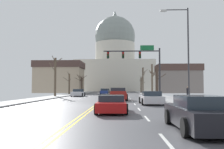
% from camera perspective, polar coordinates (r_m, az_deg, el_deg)
% --- Properties ---
extents(ground, '(20.00, 180.00, 0.20)m').
position_cam_1_polar(ground, '(21.34, -3.84, -7.23)').
color(ground, '#49494E').
extents(signal_gantry, '(7.91, 0.41, 7.30)m').
position_cam_1_polar(signal_gantry, '(34.20, 6.50, 3.44)').
color(signal_gantry, '#28282D').
rests_on(signal_gantry, ground).
extents(street_lamp_right, '(2.53, 0.24, 8.57)m').
position_cam_1_polar(street_lamp_right, '(22.80, 16.61, 6.22)').
color(street_lamp_right, '#333338').
rests_on(street_lamp_right, ground).
extents(capitol_building, '(30.27, 19.11, 32.87)m').
position_cam_1_polar(capitol_building, '(99.04, 0.70, 3.51)').
color(capitol_building, beige).
rests_on(capitol_building, ground).
extents(pickup_truck_near_00, '(2.35, 5.35, 1.53)m').
position_cam_1_polar(pickup_truck_near_00, '(30.54, 1.41, -4.69)').
color(pickup_truck_near_00, maroon).
rests_on(pickup_truck_near_00, ground).
extents(sedan_near_01, '(2.07, 4.63, 1.23)m').
position_cam_1_polar(sedan_near_01, '(23.33, 9.13, -5.47)').
color(sedan_near_01, silver).
rests_on(sedan_near_01, ground).
extents(sedan_near_02, '(2.00, 4.71, 1.10)m').
position_cam_1_polar(sedan_near_02, '(15.78, -0.06, -6.89)').
color(sedan_near_02, '#B71414').
rests_on(sedan_near_02, ground).
extents(sedan_near_03, '(1.94, 4.67, 1.30)m').
position_cam_1_polar(sedan_near_03, '(9.80, 19.58, -8.65)').
color(sedan_near_03, black).
rests_on(sedan_near_03, ground).
extents(sedan_oncoming_00, '(2.13, 4.71, 1.28)m').
position_cam_1_polar(sedan_oncoming_00, '(43.63, -7.90, -4.28)').
color(sedan_oncoming_00, silver).
rests_on(sedan_oncoming_00, ground).
extents(sedan_oncoming_01, '(2.11, 4.51, 1.27)m').
position_cam_1_polar(sedan_oncoming_01, '(56.63, -1.84, -3.99)').
color(sedan_oncoming_01, navy).
rests_on(sedan_oncoming_01, ground).
extents(sedan_oncoming_02, '(2.16, 4.36, 1.19)m').
position_cam_1_polar(sedan_oncoming_02, '(68.10, -1.32, -3.85)').
color(sedan_oncoming_02, '#6B6056').
rests_on(sedan_oncoming_02, ground).
extents(flank_building_00, '(13.40, 10.04, 8.94)m').
position_cam_1_polar(flank_building_00, '(72.44, -12.09, -0.59)').
color(flank_building_00, tan).
rests_on(flank_building_00, ground).
extents(flank_building_01, '(11.80, 7.88, 7.75)m').
position_cam_1_polar(flank_building_01, '(69.53, 15.17, -0.96)').
color(flank_building_01, slate).
rests_on(flank_building_01, ground).
extents(bare_tree_00, '(2.11, 2.64, 4.94)m').
position_cam_1_polar(bare_tree_00, '(39.18, 10.43, -1.53)').
color(bare_tree_00, '#423328').
rests_on(bare_tree_00, ground).
extents(bare_tree_01, '(1.74, 1.78, 4.76)m').
position_cam_1_polar(bare_tree_01, '(53.35, -9.98, -2.06)').
color(bare_tree_01, brown).
rests_on(bare_tree_01, ground).
extents(bare_tree_02, '(1.57, 2.88, 6.52)m').
position_cam_1_polar(bare_tree_02, '(62.71, 7.25, -1.16)').
color(bare_tree_02, brown).
rests_on(bare_tree_02, ground).
extents(bare_tree_03, '(3.23, 2.11, 4.73)m').
position_cam_1_polar(bare_tree_03, '(63.17, -7.22, -2.02)').
color(bare_tree_03, '#423328').
rests_on(bare_tree_03, ground).
extents(bare_tree_04, '(1.48, 1.80, 5.93)m').
position_cam_1_polar(bare_tree_04, '(47.85, 9.36, -0.96)').
color(bare_tree_04, brown).
rests_on(bare_tree_04, ground).
extents(bare_tree_05, '(1.63, 2.55, 4.82)m').
position_cam_1_polar(bare_tree_05, '(67.96, -7.00, -2.18)').
color(bare_tree_05, brown).
rests_on(bare_tree_05, ground).
extents(bare_tree_06, '(1.57, 1.60, 5.37)m').
position_cam_1_polar(bare_tree_06, '(67.31, 6.82, -2.26)').
color(bare_tree_06, '#4C3D2D').
rests_on(bare_tree_06, ground).
extents(bare_tree_07, '(2.11, 2.50, 6.67)m').
position_cam_1_polar(bare_tree_07, '(41.56, -13.13, -0.28)').
color(bare_tree_07, brown).
rests_on(bare_tree_07, ground).
extents(pedestrian_00, '(0.35, 0.34, 1.59)m').
position_cam_1_polar(pedestrian_00, '(26.00, 17.38, -4.13)').
color(pedestrian_00, '#33333D').
rests_on(pedestrian_00, ground).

